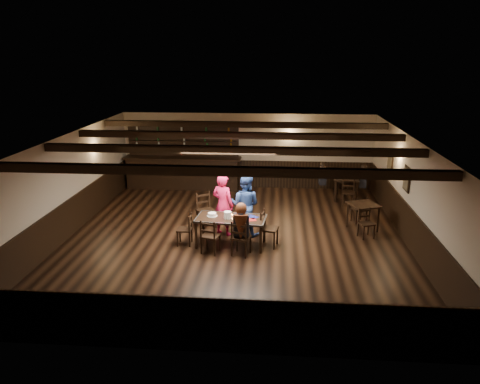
# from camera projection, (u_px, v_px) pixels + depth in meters

# --- Properties ---
(ground) EXTENTS (10.00, 10.00, 0.00)m
(ground) POSITION_uv_depth(u_px,v_px,m) (235.00, 238.00, 12.54)
(ground) COLOR black
(ground) RESTS_ON ground
(room_shell) EXTENTS (9.02, 10.02, 2.71)m
(room_shell) POSITION_uv_depth(u_px,v_px,m) (236.00, 175.00, 12.07)
(room_shell) COLOR beige
(room_shell) RESTS_ON ground
(dining_table) EXTENTS (1.83, 1.04, 0.75)m
(dining_table) POSITION_uv_depth(u_px,v_px,m) (231.00, 220.00, 11.88)
(dining_table) COLOR black
(dining_table) RESTS_ON ground
(chair_near_left) EXTENTS (0.50, 0.49, 0.89)m
(chair_near_left) POSITION_uv_depth(u_px,v_px,m) (209.00, 234.00, 11.40)
(chair_near_left) COLOR black
(chair_near_left) RESTS_ON ground
(chair_near_right) EXTENTS (0.52, 0.50, 0.89)m
(chair_near_right) POSITION_uv_depth(u_px,v_px,m) (240.00, 236.00, 11.29)
(chair_near_right) COLOR black
(chair_near_right) RESTS_ON ground
(chair_end_left) EXTENTS (0.37, 0.39, 0.82)m
(chair_end_left) POSITION_uv_depth(u_px,v_px,m) (187.00, 227.00, 11.98)
(chair_end_left) COLOR black
(chair_end_left) RESTS_ON ground
(chair_end_right) EXTENTS (0.50, 0.51, 0.94)m
(chair_end_right) POSITION_uv_depth(u_px,v_px,m) (266.00, 225.00, 11.89)
(chair_end_right) COLOR black
(chair_end_right) RESTS_ON ground
(chair_far_pushed) EXTENTS (0.63, 0.63, 0.99)m
(chair_far_pushed) POSITION_uv_depth(u_px,v_px,m) (205.00, 207.00, 13.21)
(chair_far_pushed) COLOR black
(chair_far_pushed) RESTS_ON ground
(woman_pink) EXTENTS (0.73, 0.62, 1.69)m
(woman_pink) POSITION_uv_depth(u_px,v_px,m) (223.00, 205.00, 12.56)
(woman_pink) COLOR #DC194C
(woman_pink) RESTS_ON ground
(man_blue) EXTENTS (0.96, 0.83, 1.68)m
(man_blue) POSITION_uv_depth(u_px,v_px,m) (245.00, 205.00, 12.56)
(man_blue) COLOR navy
(man_blue) RESTS_ON ground
(seated_person) EXTENTS (0.37, 0.56, 0.91)m
(seated_person) POSITION_uv_depth(u_px,v_px,m) (241.00, 222.00, 11.23)
(seated_person) COLOR black
(seated_person) RESTS_ON ground
(cake) EXTENTS (0.27, 0.27, 0.09)m
(cake) POSITION_uv_depth(u_px,v_px,m) (212.00, 215.00, 11.96)
(cake) COLOR white
(cake) RESTS_ON dining_table
(plate_stack_a) EXTENTS (0.19, 0.19, 0.18)m
(plate_stack_a) POSITION_uv_depth(u_px,v_px,m) (228.00, 215.00, 11.78)
(plate_stack_a) COLOR white
(plate_stack_a) RESTS_ON dining_table
(plate_stack_b) EXTENTS (0.18, 0.18, 0.22)m
(plate_stack_b) POSITION_uv_depth(u_px,v_px,m) (240.00, 213.00, 11.85)
(plate_stack_b) COLOR white
(plate_stack_b) RESTS_ON dining_table
(tea_light) EXTENTS (0.05, 0.05, 0.06)m
(tea_light) POSITION_uv_depth(u_px,v_px,m) (232.00, 215.00, 11.95)
(tea_light) COLOR #A5A8AD
(tea_light) RESTS_ON dining_table
(salt_shaker) EXTENTS (0.04, 0.04, 0.09)m
(salt_shaker) POSITION_uv_depth(u_px,v_px,m) (246.00, 218.00, 11.66)
(salt_shaker) COLOR silver
(salt_shaker) RESTS_ON dining_table
(pepper_shaker) EXTENTS (0.04, 0.04, 0.09)m
(pepper_shaker) POSITION_uv_depth(u_px,v_px,m) (247.00, 218.00, 11.73)
(pepper_shaker) COLOR #A5A8AD
(pepper_shaker) RESTS_ON dining_table
(drink_glass) EXTENTS (0.06, 0.06, 0.10)m
(drink_glass) POSITION_uv_depth(u_px,v_px,m) (245.00, 215.00, 11.90)
(drink_glass) COLOR silver
(drink_glass) RESTS_ON dining_table
(menu_red) EXTENTS (0.39, 0.32, 0.00)m
(menu_red) POSITION_uv_depth(u_px,v_px,m) (249.00, 220.00, 11.71)
(menu_red) COLOR maroon
(menu_red) RESTS_ON dining_table
(menu_blue) EXTENTS (0.38, 0.37, 0.00)m
(menu_blue) POSITION_uv_depth(u_px,v_px,m) (252.00, 217.00, 11.91)
(menu_blue) COLOR #111656
(menu_blue) RESTS_ON dining_table
(bar_counter) EXTENTS (4.22, 0.70, 2.20)m
(bar_counter) POSITION_uv_depth(u_px,v_px,m) (183.00, 168.00, 17.01)
(bar_counter) COLOR black
(bar_counter) RESTS_ON ground
(back_table_a) EXTENTS (0.95, 0.95, 0.75)m
(back_table_a) POSITION_uv_depth(u_px,v_px,m) (363.00, 208.00, 12.95)
(back_table_a) COLOR black
(back_table_a) RESTS_ON ground
(back_table_b) EXTENTS (0.89, 0.89, 0.75)m
(back_table_b) POSITION_uv_depth(u_px,v_px,m) (346.00, 181.00, 15.65)
(back_table_b) COLOR black
(back_table_b) RESTS_ON ground
(bg_patron_left) EXTENTS (0.24, 0.38, 0.76)m
(bg_patron_left) POSITION_uv_depth(u_px,v_px,m) (323.00, 173.00, 15.81)
(bg_patron_left) COLOR black
(bg_patron_left) RESTS_ON ground
(bg_patron_right) EXTENTS (0.30, 0.41, 0.77)m
(bg_patron_right) POSITION_uv_depth(u_px,v_px,m) (364.00, 176.00, 15.52)
(bg_patron_right) COLOR black
(bg_patron_right) RESTS_ON ground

